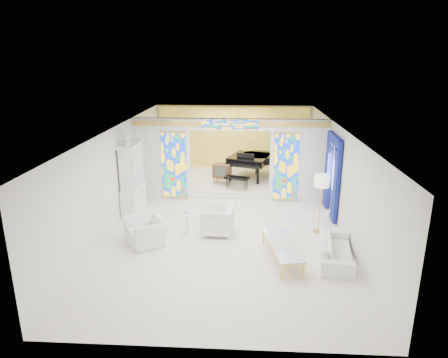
# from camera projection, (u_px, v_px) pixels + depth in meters

# --- Properties ---
(floor) EXTENTS (12.00, 12.00, 0.00)m
(floor) POSITION_uv_depth(u_px,v_px,m) (227.00, 220.00, 12.96)
(floor) COLOR silver
(floor) RESTS_ON ground
(ceiling) EXTENTS (7.00, 12.00, 0.02)m
(ceiling) POSITION_uv_depth(u_px,v_px,m) (227.00, 128.00, 12.09)
(ceiling) COLOR white
(ceiling) RESTS_ON wall_back
(wall_back) EXTENTS (7.00, 0.02, 3.00)m
(wall_back) POSITION_uv_depth(u_px,v_px,m) (234.00, 139.00, 18.25)
(wall_back) COLOR silver
(wall_back) RESTS_ON floor
(wall_front) EXTENTS (7.00, 0.02, 3.00)m
(wall_front) POSITION_uv_depth(u_px,v_px,m) (210.00, 275.00, 6.79)
(wall_front) COLOR silver
(wall_front) RESTS_ON floor
(wall_left) EXTENTS (0.02, 12.00, 3.00)m
(wall_left) POSITION_uv_depth(u_px,v_px,m) (118.00, 174.00, 12.72)
(wall_left) COLOR silver
(wall_left) RESTS_ON floor
(wall_right) EXTENTS (0.02, 12.00, 3.00)m
(wall_right) POSITION_uv_depth(u_px,v_px,m) (340.00, 177.00, 12.33)
(wall_right) COLOR silver
(wall_right) RESTS_ON floor
(partition_wall) EXTENTS (7.00, 0.22, 3.00)m
(partition_wall) POSITION_uv_depth(u_px,v_px,m) (230.00, 156.00, 14.38)
(partition_wall) COLOR silver
(partition_wall) RESTS_ON floor
(stained_glass_left) EXTENTS (0.90, 0.04, 2.40)m
(stained_glass_left) POSITION_uv_depth(u_px,v_px,m) (174.00, 165.00, 14.50)
(stained_glass_left) COLOR gold
(stained_glass_left) RESTS_ON partition_wall
(stained_glass_right) EXTENTS (0.90, 0.04, 2.40)m
(stained_glass_right) POSITION_uv_depth(u_px,v_px,m) (286.00, 167.00, 14.28)
(stained_glass_right) COLOR gold
(stained_glass_right) RESTS_ON partition_wall
(stained_glass_transom) EXTENTS (2.00, 0.04, 0.34)m
(stained_glass_transom) POSITION_uv_depth(u_px,v_px,m) (230.00, 124.00, 13.94)
(stained_glass_transom) COLOR gold
(stained_glass_transom) RESTS_ON partition_wall
(alcove_platform) EXTENTS (6.80, 3.80, 0.18)m
(alcove_platform) POSITION_uv_depth(u_px,v_px,m) (232.00, 180.00, 16.85)
(alcove_platform) COLOR silver
(alcove_platform) RESTS_ON floor
(gold_curtain_back) EXTENTS (6.70, 0.10, 2.90)m
(gold_curtain_back) POSITION_uv_depth(u_px,v_px,m) (234.00, 139.00, 18.14)
(gold_curtain_back) COLOR #EACE51
(gold_curtain_back) RESTS_ON wall_back
(chandelier) EXTENTS (0.48, 0.48, 0.30)m
(chandelier) POSITION_uv_depth(u_px,v_px,m) (237.00, 122.00, 16.03)
(chandelier) COLOR gold
(chandelier) RESTS_ON ceiling
(blue_drapes) EXTENTS (0.14, 1.85, 2.65)m
(blue_drapes) POSITION_uv_depth(u_px,v_px,m) (332.00, 169.00, 12.98)
(blue_drapes) COLOR navy
(blue_drapes) RESTS_ON wall_right
(china_cabinet) EXTENTS (0.56, 1.46, 2.72)m
(china_cabinet) POSITION_uv_depth(u_px,v_px,m) (132.00, 178.00, 13.37)
(china_cabinet) COLOR white
(china_cabinet) RESTS_ON floor
(armchair_left) EXTENTS (1.42, 1.46, 0.72)m
(armchair_left) POSITION_uv_depth(u_px,v_px,m) (146.00, 231.00, 11.24)
(armchair_left) COLOR white
(armchair_left) RESTS_ON floor
(armchair_right) EXTENTS (0.98, 0.96, 0.86)m
(armchair_right) POSITION_uv_depth(u_px,v_px,m) (217.00, 220.00, 11.83)
(armchair_right) COLOR white
(armchair_right) RESTS_ON floor
(sofa) EXTENTS (1.10, 2.16, 0.60)m
(sofa) POSITION_uv_depth(u_px,v_px,m) (336.00, 249.00, 10.32)
(sofa) COLOR white
(sofa) RESTS_ON floor
(side_table) EXTENTS (0.67, 0.67, 0.67)m
(side_table) POSITION_uv_depth(u_px,v_px,m) (187.00, 220.00, 11.80)
(side_table) COLOR white
(side_table) RESTS_ON floor
(vase) EXTENTS (0.20, 0.20, 0.17)m
(vase) POSITION_uv_depth(u_px,v_px,m) (187.00, 210.00, 11.71)
(vase) COLOR silver
(vase) RESTS_ON side_table
(coffee_table) EXTENTS (1.00, 2.16, 0.46)m
(coffee_table) POSITION_uv_depth(u_px,v_px,m) (282.00, 245.00, 10.27)
(coffee_table) COLOR white
(coffee_table) RESTS_ON floor
(floor_lamp) EXTENTS (0.56, 0.56, 1.79)m
(floor_lamp) POSITION_uv_depth(u_px,v_px,m) (322.00, 184.00, 11.61)
(floor_lamp) COLOR gold
(floor_lamp) RESTS_ON floor
(grand_piano) EXTENTS (2.41, 3.05, 1.17)m
(grand_piano) POSITION_uv_depth(u_px,v_px,m) (254.00, 159.00, 16.72)
(grand_piano) COLOR black
(grand_piano) RESTS_ON alcove_platform
(tv_console) EXTENTS (0.77, 0.61, 0.80)m
(tv_console) POSITION_uv_depth(u_px,v_px,m) (222.00, 171.00, 16.00)
(tv_console) COLOR #533B1E
(tv_console) RESTS_ON alcove_platform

